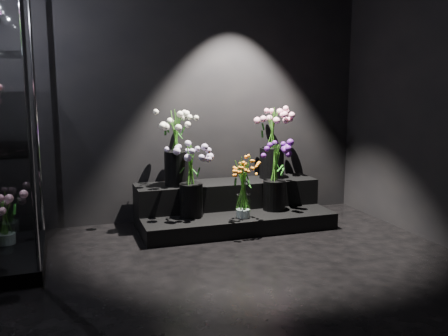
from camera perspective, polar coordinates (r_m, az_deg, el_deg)
name	(u,v)px	position (r m, az deg, el deg)	size (l,w,h in m)	color
floor	(245,292)	(3.54, 2.42, -14.02)	(4.00, 4.00, 0.00)	black
wall_back	(177,85)	(5.16, -5.38, 9.47)	(4.00, 4.00, 0.00)	black
display_riser	(231,207)	(5.08, 0.75, -4.48)	(1.88, 0.84, 0.42)	black
bouquet_orange_bells	(243,187)	(4.70, 2.21, -2.24)	(0.32, 0.32, 0.57)	white
bouquet_lilac	(191,174)	(4.72, -3.81, -0.69)	(0.43, 0.43, 0.68)	black
bouquet_purple	(275,172)	(4.99, 5.80, -0.43)	(0.34, 0.34, 0.69)	black
bouquet_cream_roses	(176,142)	(4.90, -5.47, 2.98)	(0.49, 0.49, 0.74)	black
bouquet_pink_roses	(272,138)	(5.28, 5.52, 3.38)	(0.50, 0.50, 0.73)	black
bouquet_case_base_pink	(5,217)	(4.48, -23.79, -5.14)	(0.42, 0.42, 0.43)	white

